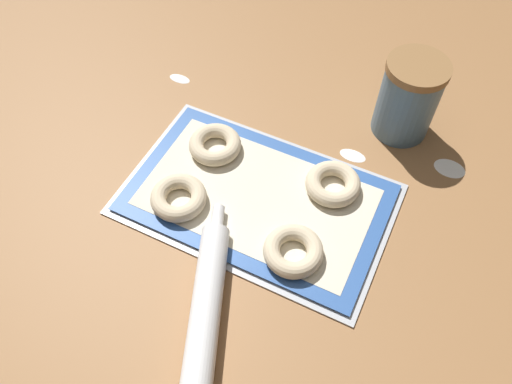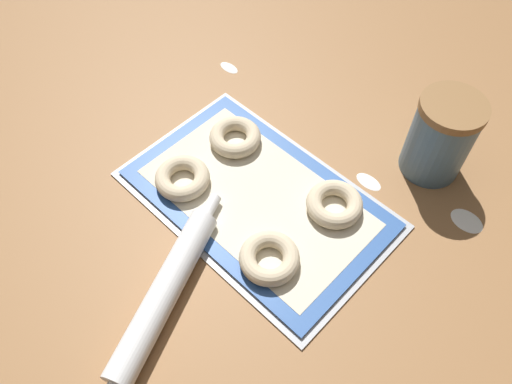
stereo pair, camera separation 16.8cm
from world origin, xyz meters
TOP-DOWN VIEW (x-y plane):
  - ground_plane at (0.00, 0.00)m, footprint 2.80×2.80m
  - baking_tray at (-0.00, -0.00)m, footprint 0.50×0.32m
  - baking_mat at (-0.00, -0.00)m, footprint 0.48×0.29m
  - bagel_front_left at (-0.13, -0.08)m, footprint 0.11×0.11m
  - bagel_front_right at (0.11, -0.08)m, footprint 0.11×0.11m
  - bagel_back_left at (-0.13, 0.07)m, footprint 0.11×0.11m
  - bagel_back_right at (0.12, 0.08)m, footprint 0.11×0.11m
  - flour_canister at (0.19, 0.30)m, footprint 0.12×0.12m
  - rolling_pin at (0.03, -0.25)m, footprint 0.18×0.39m
  - flour_patch_near at (0.13, 0.18)m, footprint 0.05×0.03m
  - flour_patch_far at (-0.31, 0.23)m, footprint 0.05×0.03m
  - flour_patch_side at (0.31, 0.24)m, footprint 0.06×0.05m

SIDE VIEW (x-z plane):
  - ground_plane at x=0.00m, z-range 0.00..0.00m
  - flour_patch_near at x=0.13m, z-range 0.00..0.00m
  - flour_patch_far at x=-0.31m, z-range 0.00..0.00m
  - flour_patch_side at x=0.31m, z-range 0.00..0.00m
  - baking_tray at x=0.00m, z-range 0.00..0.01m
  - baking_mat at x=0.00m, z-range 0.01..0.01m
  - rolling_pin at x=0.03m, z-range 0.00..0.05m
  - bagel_front_left at x=-0.13m, z-range 0.01..0.04m
  - bagel_front_right at x=0.11m, z-range 0.01..0.04m
  - bagel_back_left at x=-0.13m, z-range 0.01..0.04m
  - bagel_back_right at x=0.12m, z-range 0.01..0.04m
  - flour_canister at x=0.19m, z-range 0.00..0.17m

